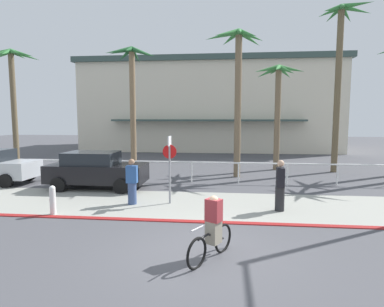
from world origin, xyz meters
TOP-DOWN VIEW (x-y plane):
  - ground_plane at (0.00, 10.00)m, footprint 80.00×80.00m
  - sidewalk_strip at (0.00, 4.20)m, footprint 44.00×4.00m
  - curb_paint at (0.00, 2.20)m, footprint 44.00×0.24m
  - building_backdrop at (-1.22, 27.73)m, footprint 25.18×12.87m
  - rail_fence at (0.00, 8.50)m, footprint 25.96×0.08m
  - stop_sign_bike_lane at (-1.53, 4.26)m, footprint 0.52×0.56m
  - bollard_2 at (-5.17, 2.44)m, footprint 0.20×0.20m
  - palm_tree_0 at (-13.81, 13.27)m, footprint 3.38×2.91m
  - palm_tree_1 at (-5.29, 12.40)m, footprint 2.81×3.26m
  - palm_tree_2 at (1.11, 10.21)m, footprint 3.15×3.06m
  - palm_tree_3 at (3.64, 12.97)m, footprint 3.14×3.43m
  - palm_tree_4 at (7.01, 12.42)m, footprint 2.89×3.39m
  - car_black_1 at (-5.33, 6.50)m, footprint 4.40×2.02m
  - cyclist_black_0 at (0.28, -0.37)m, footprint 0.97×1.60m
  - pedestrian_0 at (2.43, 3.68)m, footprint 0.33×0.41m
  - pedestrian_1 at (-2.91, 4.00)m, footprint 0.41×0.33m

SIDE VIEW (x-z plane):
  - ground_plane at x=0.00m, z-range 0.00..0.00m
  - sidewalk_strip at x=0.00m, z-range 0.00..0.02m
  - curb_paint at x=0.00m, z-range 0.00..0.03m
  - bollard_2 at x=-5.17m, z-range 0.02..1.02m
  - cyclist_black_0 at x=0.28m, z-range -0.06..1.44m
  - pedestrian_1 at x=-2.91m, z-range -0.06..1.66m
  - pedestrian_0 at x=2.43m, z-range -0.06..1.74m
  - rail_fence at x=0.00m, z-range 0.32..1.36m
  - car_black_1 at x=-5.33m, z-range 0.03..1.72m
  - stop_sign_bike_lane at x=-1.53m, z-range 0.40..2.96m
  - building_backdrop at x=-1.22m, z-range 0.02..8.86m
  - palm_tree_3 at x=3.64m, z-range 1.63..8.07m
  - palm_tree_1 at x=-5.29m, z-range 1.96..9.53m
  - palm_tree_2 at x=1.11m, z-range 1.96..9.85m
  - palm_tree_0 at x=-13.81m, z-range 2.10..9.91m
  - palm_tree_4 at x=7.01m, z-range 2.11..11.76m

